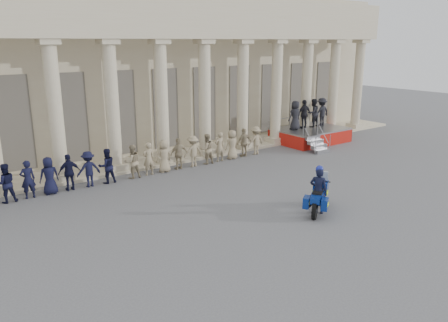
% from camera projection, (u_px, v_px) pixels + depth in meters
% --- Properties ---
extents(ground, '(90.00, 90.00, 0.00)m').
position_uv_depth(ground, '(239.00, 219.00, 15.75)').
color(ground, '#4D4D50').
rests_on(ground, ground).
extents(building, '(40.00, 12.50, 9.00)m').
position_uv_depth(building, '(87.00, 70.00, 26.01)').
color(building, '#B8AA8A').
rests_on(building, ground).
extents(officer_rank, '(19.67, 0.60, 1.59)m').
position_uv_depth(officer_rank, '(93.00, 168.00, 19.14)').
color(officer_rank, black).
rests_on(officer_rank, ground).
extents(reviewing_stand, '(4.37, 4.16, 2.68)m').
position_uv_depth(reviewing_stand, '(311.00, 119.00, 27.44)').
color(reviewing_stand, gray).
rests_on(reviewing_stand, ground).
extents(motorcycle, '(1.90, 1.51, 1.40)m').
position_uv_depth(motorcycle, '(318.00, 196.00, 16.26)').
color(motorcycle, black).
rests_on(motorcycle, ground).
extents(rider, '(0.70, 0.76, 1.83)m').
position_uv_depth(rider, '(318.00, 190.00, 16.07)').
color(rider, black).
rests_on(rider, ground).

